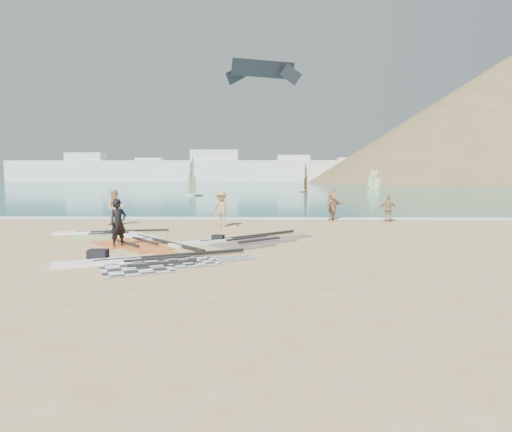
{
  "coord_description": "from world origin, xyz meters",
  "views": [
    {
      "loc": [
        0.49,
        -14.19,
        2.77
      ],
      "look_at": [
        -0.04,
        4.0,
        1.0
      ],
      "focal_mm": 30.0,
      "sensor_mm": 36.0,
      "label": 1
    }
  ],
  "objects_px": {
    "gear_bag_far": "(218,238)",
    "beachgoer_right": "(333,205)",
    "rig_green": "(101,234)",
    "beachgoer_back": "(388,209)",
    "rig_grey": "(141,263)",
    "rig_orange": "(237,241)",
    "beachgoer_left": "(115,208)",
    "beachgoer_mid": "(222,208)",
    "gear_bag_near": "(98,255)",
    "rig_red": "(141,241)",
    "person_wetsuit": "(118,223)"
  },
  "relations": [
    {
      "from": "rig_grey",
      "to": "rig_red",
      "type": "height_order",
      "value": "rig_red"
    },
    {
      "from": "gear_bag_near",
      "to": "beachgoer_right",
      "type": "xyz_separation_m",
      "value": [
        9.32,
        12.33,
        0.74
      ]
    },
    {
      "from": "rig_grey",
      "to": "beachgoer_back",
      "type": "distance_m",
      "value": 16.3
    },
    {
      "from": "person_wetsuit",
      "to": "beachgoer_left",
      "type": "distance_m",
      "value": 7.47
    },
    {
      "from": "rig_grey",
      "to": "rig_orange",
      "type": "distance_m",
      "value": 5.06
    },
    {
      "from": "gear_bag_near",
      "to": "gear_bag_far",
      "type": "xyz_separation_m",
      "value": [
        3.39,
        4.05,
        -0.05
      ]
    },
    {
      "from": "gear_bag_far",
      "to": "beachgoer_back",
      "type": "xyz_separation_m",
      "value": [
        9.06,
        7.57,
        0.64
      ]
    },
    {
      "from": "rig_green",
      "to": "rig_orange",
      "type": "bearing_deg",
      "value": -31.7
    },
    {
      "from": "beachgoer_left",
      "to": "beachgoer_mid",
      "type": "bearing_deg",
      "value": -7.76
    },
    {
      "from": "beachgoer_back",
      "to": "rig_grey",
      "type": "bearing_deg",
      "value": 60.15
    },
    {
      "from": "rig_orange",
      "to": "beachgoer_mid",
      "type": "bearing_deg",
      "value": 61.37
    },
    {
      "from": "beachgoer_mid",
      "to": "rig_orange",
      "type": "bearing_deg",
      "value": -59.22
    },
    {
      "from": "rig_green",
      "to": "person_wetsuit",
      "type": "relative_size",
      "value": 2.88
    },
    {
      "from": "rig_grey",
      "to": "rig_orange",
      "type": "bearing_deg",
      "value": 32.33
    },
    {
      "from": "rig_grey",
      "to": "beachgoer_back",
      "type": "xyz_separation_m",
      "value": [
        10.92,
        12.08,
        0.73
      ]
    },
    {
      "from": "rig_green",
      "to": "beachgoer_mid",
      "type": "bearing_deg",
      "value": 16.32
    },
    {
      "from": "beachgoer_back",
      "to": "person_wetsuit",
      "type": "bearing_deg",
      "value": 47.61
    },
    {
      "from": "beachgoer_mid",
      "to": "beachgoer_right",
      "type": "relative_size",
      "value": 1.06
    },
    {
      "from": "gear_bag_near",
      "to": "beachgoer_back",
      "type": "bearing_deg",
      "value": 43.02
    },
    {
      "from": "rig_green",
      "to": "beachgoer_left",
      "type": "relative_size",
      "value": 2.72
    },
    {
      "from": "rig_green",
      "to": "rig_orange",
      "type": "height_order",
      "value": "rig_orange"
    },
    {
      "from": "gear_bag_near",
      "to": "beachgoer_back",
      "type": "distance_m",
      "value": 17.04
    },
    {
      "from": "rig_orange",
      "to": "beachgoer_left",
      "type": "distance_m",
      "value": 9.13
    },
    {
      "from": "gear_bag_far",
      "to": "rig_orange",
      "type": "bearing_deg",
      "value": -13.98
    },
    {
      "from": "rig_red",
      "to": "beachgoer_back",
      "type": "relative_size",
      "value": 3.7
    },
    {
      "from": "gear_bag_far",
      "to": "beachgoer_mid",
      "type": "relative_size",
      "value": 0.24
    },
    {
      "from": "rig_orange",
      "to": "beachgoer_mid",
      "type": "xyz_separation_m",
      "value": [
        -1.17,
        5.13,
        0.94
      ]
    },
    {
      "from": "rig_red",
      "to": "gear_bag_near",
      "type": "relative_size",
      "value": 9.76
    },
    {
      "from": "rig_green",
      "to": "beachgoer_back",
      "type": "bearing_deg",
      "value": 7.27
    },
    {
      "from": "beachgoer_left",
      "to": "rig_red",
      "type": "bearing_deg",
      "value": -63.46
    },
    {
      "from": "rig_green",
      "to": "rig_red",
      "type": "xyz_separation_m",
      "value": [
        2.55,
        -2.19,
        0.0
      ]
    },
    {
      "from": "gear_bag_near",
      "to": "beachgoer_back",
      "type": "xyz_separation_m",
      "value": [
        12.45,
        11.62,
        0.59
      ]
    },
    {
      "from": "rig_orange",
      "to": "rig_red",
      "type": "xyz_separation_m",
      "value": [
        -3.88,
        -0.12,
        -0.0
      ]
    },
    {
      "from": "rig_orange",
      "to": "gear_bag_far",
      "type": "bearing_deg",
      "value": 124.56
    },
    {
      "from": "gear_bag_far",
      "to": "beachgoer_right",
      "type": "xyz_separation_m",
      "value": [
        5.93,
        8.28,
        0.78
      ]
    },
    {
      "from": "rig_green",
      "to": "gear_bag_far",
      "type": "distance_m",
      "value": 5.96
    },
    {
      "from": "rig_green",
      "to": "beachgoer_back",
      "type": "xyz_separation_m",
      "value": [
        14.72,
        5.69,
        0.73
      ]
    },
    {
      "from": "gear_bag_near",
      "to": "rig_green",
      "type": "bearing_deg",
      "value": 110.9
    },
    {
      "from": "beachgoer_left",
      "to": "beachgoer_right",
      "type": "height_order",
      "value": "beachgoer_left"
    },
    {
      "from": "rig_green",
      "to": "beachgoer_mid",
      "type": "height_order",
      "value": "beachgoer_mid"
    },
    {
      "from": "rig_grey",
      "to": "beachgoer_mid",
      "type": "height_order",
      "value": "beachgoer_mid"
    },
    {
      "from": "beachgoer_mid",
      "to": "rig_red",
      "type": "bearing_deg",
      "value": -99.38
    },
    {
      "from": "person_wetsuit",
      "to": "beachgoer_mid",
      "type": "bearing_deg",
      "value": 12.76
    },
    {
      "from": "rig_red",
      "to": "beachgoer_right",
      "type": "xyz_separation_m",
      "value": [
        9.03,
        8.59,
        0.88
      ]
    },
    {
      "from": "beachgoer_mid",
      "to": "person_wetsuit",
      "type": "bearing_deg",
      "value": -99.02
    },
    {
      "from": "rig_grey",
      "to": "beachgoer_left",
      "type": "relative_size",
      "value": 3.18
    },
    {
      "from": "beachgoer_left",
      "to": "beachgoer_mid",
      "type": "xyz_separation_m",
      "value": [
        5.87,
        -0.62,
        0.01
      ]
    },
    {
      "from": "rig_grey",
      "to": "rig_orange",
      "type": "relative_size",
      "value": 1.06
    },
    {
      "from": "rig_grey",
      "to": "beachgoer_back",
      "type": "height_order",
      "value": "beachgoer_back"
    },
    {
      "from": "rig_green",
      "to": "person_wetsuit",
      "type": "distance_m",
      "value": 3.97
    }
  ]
}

